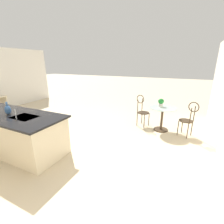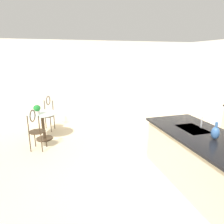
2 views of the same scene
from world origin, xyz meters
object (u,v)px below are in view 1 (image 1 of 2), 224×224
object	(u,v)px
chair_by_island	(142,109)
vase_on_counter	(8,110)
bistro_table	(162,117)
chair_near_window	(189,118)
potted_plant_on_table	(161,102)

from	to	relation	value
chair_by_island	vase_on_counter	bearing A→B (deg)	50.82
bistro_table	vase_on_counter	bearing A→B (deg)	42.36
chair_near_window	chair_by_island	xyz separation A→B (m)	(1.41, -0.26, 0.00)
chair_near_window	potted_plant_on_table	xyz separation A→B (m)	(0.82, -0.23, 0.31)
chair_near_window	vase_on_counter	world-z (taller)	vase_on_counter
chair_by_island	potted_plant_on_table	size ratio (longest dim) A/B	4.17
chair_near_window	chair_by_island	world-z (taller)	same
bistro_table	chair_near_window	xyz separation A→B (m)	(-0.74, 0.12, 0.13)
potted_plant_on_table	chair_by_island	bearing A→B (deg)	-2.18
chair_near_window	potted_plant_on_table	world-z (taller)	chair_near_window
bistro_table	potted_plant_on_table	distance (m)	0.46
bistro_table	chair_by_island	size ratio (longest dim) A/B	0.77
chair_near_window	vase_on_counter	size ratio (longest dim) A/B	3.62
potted_plant_on_table	vase_on_counter	world-z (taller)	vase_on_counter
chair_by_island	vase_on_counter	xyz separation A→B (m)	(2.36, 2.90, 0.46)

